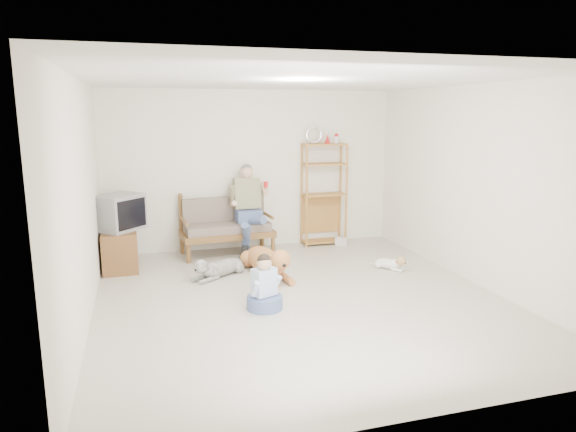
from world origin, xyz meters
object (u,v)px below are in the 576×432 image
object	(u,v)px
etagere	(324,193)
tv_stand	(120,249)
loveseat	(226,225)
golden_retriever	(268,261)

from	to	relation	value
etagere	tv_stand	xyz separation A→B (m)	(-3.47, -0.53, -0.62)
etagere	tv_stand	size ratio (longest dim) A/B	2.31
loveseat	tv_stand	xyz separation A→B (m)	(-1.69, -0.39, -0.19)
tv_stand	golden_retriever	size ratio (longest dim) A/B	0.56
loveseat	tv_stand	size ratio (longest dim) A/B	1.70
loveseat	etagere	distance (m)	1.83
loveseat	tv_stand	distance (m)	1.75
loveseat	golden_retriever	world-z (taller)	loveseat
etagere	golden_retriever	distance (m)	2.15
loveseat	etagere	size ratio (longest dim) A/B	0.74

